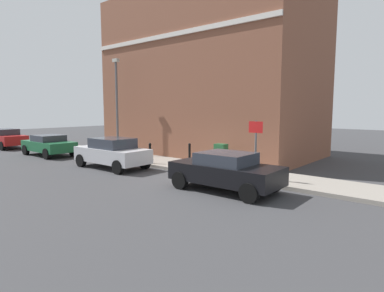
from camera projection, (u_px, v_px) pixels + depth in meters
The scene contains 12 objects.
ground at pixel (198, 181), 13.06m from camera, with size 80.00×80.00×0.00m, color #38383A.
sidewalk at pixel (138, 158), 18.39m from camera, with size 2.39×30.00×0.15m, color gray.
corner_building at pixel (211, 77), 20.59m from camera, with size 7.53×12.88×9.87m.
car_black at pixel (226, 171), 11.39m from camera, with size 1.93×3.96×1.37m.
car_silver at pixel (112, 152), 15.78m from camera, with size 1.86×4.06×1.48m.
car_green at pixel (49, 145), 19.98m from camera, with size 1.88×3.92×1.29m.
car_red at pixel (5, 138), 23.96m from camera, with size 1.81×4.30×1.42m.
utility_cabinet at pixel (221, 157), 14.83m from camera, with size 0.46×0.61×1.15m.
bollard_near_cabinet at pixel (190, 153), 16.17m from camera, with size 0.14×0.14×1.04m.
bollard_far_kerb at pixel (150, 152), 16.30m from camera, with size 0.14×0.14×1.04m.
street_sign at pixel (256, 141), 12.45m from camera, with size 0.08×0.60×2.30m.
lamppost at pixel (117, 102), 19.41m from camera, with size 0.20×0.44×5.72m.
Camera 1 is at (-9.98, -8.03, 2.90)m, focal length 30.10 mm.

